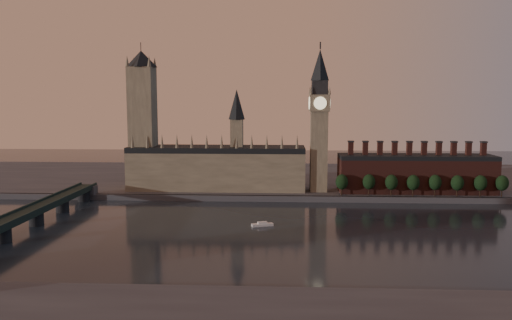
{
  "coord_description": "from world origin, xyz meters",
  "views": [
    {
      "loc": [
        -18.42,
        -251.18,
        70.0
      ],
      "look_at": [
        -32.95,
        55.0,
        33.22
      ],
      "focal_mm": 35.0,
      "sensor_mm": 36.0,
      "label": 1
    }
  ],
  "objects": [
    {
      "name": "embankment_tree_3",
      "position": [
        74.13,
        93.78,
        13.47
      ],
      "size": [
        8.6,
        8.6,
        14.88
      ],
      "color": "black",
      "rests_on": "north_bank"
    },
    {
      "name": "westminster_bridge",
      "position": [
        -155.0,
        -2.7,
        7.44
      ],
      "size": [
        14.0,
        200.0,
        11.55
      ],
      "color": "black",
      "rests_on": "ground"
    },
    {
      "name": "embankment_tree_7",
      "position": [
        134.57,
        94.26,
        13.47
      ],
      "size": [
        8.6,
        8.6,
        14.88
      ],
      "color": "black",
      "rests_on": "north_bank"
    },
    {
      "name": "big_ben",
      "position": [
        10.0,
        110.0,
        56.83
      ],
      "size": [
        15.0,
        15.0,
        107.0
      ],
      "color": "gray",
      "rests_on": "north_bank"
    },
    {
      "name": "palace_of_westminster",
      "position": [
        -64.41,
        114.91,
        21.63
      ],
      "size": [
        130.0,
        30.3,
        74.0
      ],
      "color": "gray",
      "rests_on": "north_bank"
    },
    {
      "name": "ground",
      "position": [
        0.0,
        0.0,
        0.0
      ],
      "size": [
        900.0,
        900.0,
        0.0
      ],
      "primitive_type": "plane",
      "color": "black",
      "rests_on": "ground"
    },
    {
      "name": "embankment_tree_6",
      "position": [
        119.98,
        94.3,
        13.47
      ],
      "size": [
        8.6,
        8.6,
        14.88
      ],
      "color": "black",
      "rests_on": "north_bank"
    },
    {
      "name": "victoria_tower",
      "position": [
        -120.0,
        115.0,
        59.09
      ],
      "size": [
        24.0,
        24.0,
        108.0
      ],
      "color": "gray",
      "rests_on": "north_bank"
    },
    {
      "name": "river_boat",
      "position": [
        -27.79,
        21.33,
        0.93
      ],
      "size": [
        12.64,
        6.95,
        2.43
      ],
      "rotation": [
        0.0,
        0.0,
        0.3
      ],
      "color": "white",
      "rests_on": "ground"
    },
    {
      "name": "chimney_block",
      "position": [
        80.0,
        110.0,
        17.82
      ],
      "size": [
        110.0,
        25.0,
        37.0
      ],
      "color": "#4F231E",
      "rests_on": "north_bank"
    },
    {
      "name": "embankment_tree_2",
      "position": [
        59.29,
        94.11,
        13.47
      ],
      "size": [
        8.6,
        8.6,
        14.88
      ],
      "color": "black",
      "rests_on": "north_bank"
    },
    {
      "name": "embankment_tree_5",
      "position": [
        104.06,
        93.59,
        13.47
      ],
      "size": [
        8.6,
        8.6,
        14.88
      ],
      "color": "black",
      "rests_on": "north_bank"
    },
    {
      "name": "embankment_tree_4",
      "position": [
        89.43,
        95.15,
        13.47
      ],
      "size": [
        8.6,
        8.6,
        14.88
      ],
      "color": "black",
      "rests_on": "north_bank"
    },
    {
      "name": "embankment_tree_1",
      "position": [
        44.0,
        95.18,
        13.47
      ],
      "size": [
        8.6,
        8.6,
        14.88
      ],
      "color": "black",
      "rests_on": "north_bank"
    },
    {
      "name": "embankment_tree_0",
      "position": [
        25.06,
        93.87,
        13.47
      ],
      "size": [
        8.6,
        8.6,
        14.88
      ],
      "color": "black",
      "rests_on": "north_bank"
    },
    {
      "name": "north_bank",
      "position": [
        0.0,
        178.04,
        2.0
      ],
      "size": [
        900.0,
        182.0,
        4.0
      ],
      "color": "#4E4E54",
      "rests_on": "ground"
    }
  ]
}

